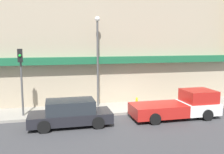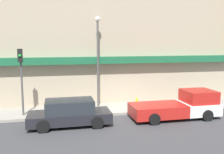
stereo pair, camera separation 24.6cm
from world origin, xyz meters
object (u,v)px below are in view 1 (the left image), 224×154
(street_lamp, at_px, (98,52))
(pickup_truck, at_px, (180,106))
(traffic_light, at_px, (21,71))
(parked_car, at_px, (70,113))
(fire_hydrant, at_px, (137,103))

(street_lamp, bearing_deg, pickup_truck, -36.15)
(traffic_light, bearing_deg, pickup_truck, -12.01)
(pickup_truck, relative_size, traffic_light, 1.32)
(parked_car, bearing_deg, street_lamp, 58.93)
(parked_car, bearing_deg, traffic_light, 145.47)
(parked_car, xyz_separation_m, fire_hydrant, (4.70, 2.22, -0.19))
(pickup_truck, height_order, parked_car, pickup_truck)
(traffic_light, bearing_deg, parked_car, -36.33)
(parked_car, xyz_separation_m, street_lamp, (2.18, 3.38, 3.31))
(pickup_truck, xyz_separation_m, fire_hydrant, (-2.11, 2.22, -0.22))
(street_lamp, distance_m, traffic_light, 5.24)
(pickup_truck, bearing_deg, traffic_light, 167.76)
(fire_hydrant, height_order, street_lamp, street_lamp)
(fire_hydrant, xyz_separation_m, traffic_light, (-7.48, -0.18, 2.46))
(pickup_truck, xyz_separation_m, street_lamp, (-4.63, 3.38, 3.29))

